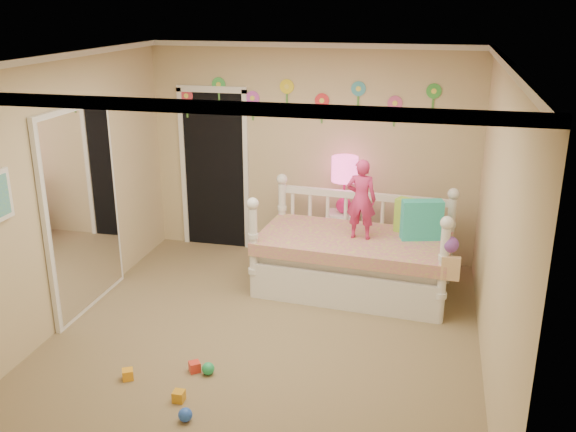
% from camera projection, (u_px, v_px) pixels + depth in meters
% --- Properties ---
extents(floor, '(4.00, 4.50, 0.01)m').
position_uv_depth(floor, '(263.00, 339.00, 5.99)').
color(floor, '#7F684C').
rests_on(floor, ground).
extents(ceiling, '(4.00, 4.50, 0.01)m').
position_uv_depth(ceiling, '(259.00, 59.00, 5.14)').
color(ceiling, white).
rests_on(ceiling, floor).
extents(back_wall, '(4.00, 0.01, 2.60)m').
position_uv_depth(back_wall, '(311.00, 153.00, 7.63)').
color(back_wall, tan).
rests_on(back_wall, floor).
extents(left_wall, '(0.01, 4.50, 2.60)m').
position_uv_depth(left_wall, '(60.00, 195.00, 6.00)').
color(left_wall, tan).
rests_on(left_wall, floor).
extents(right_wall, '(0.01, 4.50, 2.60)m').
position_uv_depth(right_wall, '(498.00, 228.00, 5.13)').
color(right_wall, tan).
rests_on(right_wall, floor).
extents(crown_molding, '(4.00, 4.50, 0.06)m').
position_uv_depth(crown_molding, '(259.00, 63.00, 5.15)').
color(crown_molding, white).
rests_on(crown_molding, ceiling).
extents(daybed, '(2.16, 1.27, 1.13)m').
position_uv_depth(daybed, '(354.00, 242.00, 6.84)').
color(daybed, white).
rests_on(daybed, floor).
extents(pillow_turquoise, '(0.45, 0.26, 0.43)m').
position_uv_depth(pillow_turquoise, '(422.00, 220.00, 6.68)').
color(pillow_turquoise, teal).
rests_on(pillow_turquoise, daybed).
extents(pillow_lime, '(0.42, 0.30, 0.38)m').
position_uv_depth(pillow_lime, '(413.00, 217.00, 6.85)').
color(pillow_lime, '#A9E846').
rests_on(pillow_lime, daybed).
extents(child, '(0.32, 0.22, 0.87)m').
position_uv_depth(child, '(361.00, 199.00, 6.64)').
color(child, '#D4306F').
rests_on(child, daybed).
extents(nightstand, '(0.39, 0.30, 0.65)m').
position_uv_depth(nightstand, '(343.00, 238.00, 7.63)').
color(nightstand, white).
rests_on(nightstand, floor).
extents(table_lamp, '(0.31, 0.31, 0.69)m').
position_uv_depth(table_lamp, '(345.00, 176.00, 7.38)').
color(table_lamp, '#D41C6C').
rests_on(table_lamp, nightstand).
extents(closet_doorway, '(0.90, 0.04, 2.07)m').
position_uv_depth(closet_doorway, '(214.00, 168.00, 7.98)').
color(closet_doorway, black).
rests_on(closet_doorway, back_wall).
extents(flower_decals, '(3.40, 0.02, 0.50)m').
position_uv_depth(flower_decals, '(304.00, 100.00, 7.43)').
color(flower_decals, '#B2668C').
rests_on(flower_decals, back_wall).
extents(mirror_closet, '(0.07, 1.30, 2.10)m').
position_uv_depth(mirror_closet, '(83.00, 210.00, 6.35)').
color(mirror_closet, white).
rests_on(mirror_closet, left_wall).
extents(hanging_bag, '(0.20, 0.16, 0.36)m').
position_uv_depth(hanging_bag, '(449.00, 260.00, 6.06)').
color(hanging_bag, beige).
rests_on(hanging_bag, daybed).
extents(toy_scatter, '(1.17, 1.49, 0.11)m').
position_uv_depth(toy_scatter, '(169.00, 376.00, 5.30)').
color(toy_scatter, '#996666').
rests_on(toy_scatter, floor).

